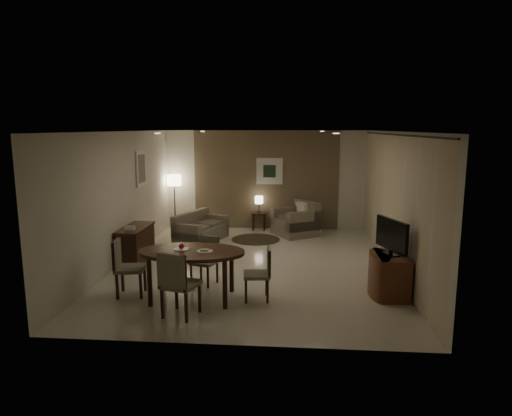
# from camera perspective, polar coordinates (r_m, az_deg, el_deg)

# --- Properties ---
(room_shell) EXTENTS (5.50, 7.00, 2.70)m
(room_shell) POSITION_cam_1_polar(r_m,az_deg,el_deg) (9.49, 0.10, 1.40)
(room_shell) COLOR beige
(room_shell) RESTS_ON ground
(taupe_accent) EXTENTS (3.96, 0.03, 2.70)m
(taupe_accent) POSITION_cam_1_polar(r_m,az_deg,el_deg) (12.54, 1.24, 3.51)
(taupe_accent) COLOR brown
(taupe_accent) RESTS_ON wall_back
(curtain_wall) EXTENTS (0.08, 6.70, 2.58)m
(curtain_wall) POSITION_cam_1_polar(r_m,az_deg,el_deg) (9.27, 16.64, 0.58)
(curtain_wall) COLOR beige
(curtain_wall) RESTS_ON wall_right
(curtain_rod) EXTENTS (0.03, 6.80, 0.03)m
(curtain_rod) POSITION_cam_1_polar(r_m,az_deg,el_deg) (9.16, 17.06, 8.76)
(curtain_rod) COLOR black
(curtain_rod) RESTS_ON wall_right
(art_back_frame) EXTENTS (0.72, 0.03, 0.72)m
(art_back_frame) POSITION_cam_1_polar(r_m,az_deg,el_deg) (12.48, 1.70, 4.63)
(art_back_frame) COLOR silver
(art_back_frame) RESTS_ON wall_back
(art_back_canvas) EXTENTS (0.34, 0.01, 0.34)m
(art_back_canvas) POSITION_cam_1_polar(r_m,az_deg,el_deg) (12.47, 1.70, 4.62)
(art_back_canvas) COLOR #1B311B
(art_back_canvas) RESTS_ON wall_back
(art_left_frame) EXTENTS (0.03, 0.60, 0.80)m
(art_left_frame) POSITION_cam_1_polar(r_m,az_deg,el_deg) (10.77, -14.17, 4.80)
(art_left_frame) COLOR silver
(art_left_frame) RESTS_ON wall_left
(art_left_canvas) EXTENTS (0.01, 0.46, 0.64)m
(art_left_canvas) POSITION_cam_1_polar(r_m,az_deg,el_deg) (10.77, -14.10, 4.81)
(art_left_canvas) COLOR gray
(art_left_canvas) RESTS_ON wall_left
(downlight_nl) EXTENTS (0.10, 0.10, 0.01)m
(downlight_nl) POSITION_cam_1_polar(r_m,az_deg,el_deg) (7.47, -12.21, 9.12)
(downlight_nl) COLOR white
(downlight_nl) RESTS_ON ceiling
(downlight_nr) EXTENTS (0.10, 0.10, 0.01)m
(downlight_nr) POSITION_cam_1_polar(r_m,az_deg,el_deg) (7.18, 9.99, 9.17)
(downlight_nr) COLOR white
(downlight_nr) RESTS_ON ceiling
(downlight_fl) EXTENTS (0.10, 0.10, 0.01)m
(downlight_fl) POSITION_cam_1_polar(r_m,az_deg,el_deg) (10.97, -6.70, 9.50)
(downlight_fl) COLOR white
(downlight_fl) RESTS_ON ceiling
(downlight_fr) EXTENTS (0.10, 0.10, 0.01)m
(downlight_fr) POSITION_cam_1_polar(r_m,az_deg,el_deg) (10.77, 8.27, 9.45)
(downlight_fr) COLOR white
(downlight_fr) RESTS_ON ceiling
(console_desk) EXTENTS (0.48, 1.20, 0.75)m
(console_desk) POSITION_cam_1_polar(r_m,az_deg,el_deg) (9.82, -14.78, -4.45)
(console_desk) COLOR #412915
(console_desk) RESTS_ON floor
(telephone) EXTENTS (0.20, 0.14, 0.09)m
(telephone) POSITION_cam_1_polar(r_m,az_deg,el_deg) (9.45, -15.50, -2.40)
(telephone) COLOR white
(telephone) RESTS_ON console_desk
(tv_cabinet) EXTENTS (0.48, 0.90, 0.70)m
(tv_cabinet) POSITION_cam_1_polar(r_m,az_deg,el_deg) (8.01, 16.50, -8.02)
(tv_cabinet) COLOR brown
(tv_cabinet) RESTS_ON floor
(flat_tv) EXTENTS (0.36, 0.85, 0.60)m
(flat_tv) POSITION_cam_1_polar(r_m,az_deg,el_deg) (7.83, 16.60, -3.35)
(flat_tv) COLOR black
(flat_tv) RESTS_ON tv_cabinet
(dining_table) EXTENTS (1.73, 1.08, 0.81)m
(dining_table) POSITION_cam_1_polar(r_m,az_deg,el_deg) (7.59, -7.96, -8.27)
(dining_table) COLOR #412915
(dining_table) RESTS_ON floor
(chair_near) EXTENTS (0.60, 0.60, 1.00)m
(chair_near) POSITION_cam_1_polar(r_m,az_deg,el_deg) (6.92, -9.40, -9.28)
(chair_near) COLOR gray
(chair_near) RESTS_ON floor
(chair_far) EXTENTS (0.52, 0.52, 0.84)m
(chair_far) POSITION_cam_1_polar(r_m,az_deg,el_deg) (8.23, -6.50, -6.64)
(chair_far) COLOR gray
(chair_far) RESTS_ON floor
(chair_left) EXTENTS (0.52, 0.52, 0.95)m
(chair_left) POSITION_cam_1_polar(r_m,az_deg,el_deg) (7.92, -15.39, -7.21)
(chair_left) COLOR gray
(chair_left) RESTS_ON floor
(chair_right) EXTENTS (0.46, 0.46, 0.86)m
(chair_right) POSITION_cam_1_polar(r_m,az_deg,el_deg) (7.47, 0.06, -8.25)
(chair_right) COLOR gray
(chair_right) RESTS_ON floor
(plate_a) EXTENTS (0.26, 0.26, 0.02)m
(plate_a) POSITION_cam_1_polar(r_m,az_deg,el_deg) (7.56, -9.29, -5.11)
(plate_a) COLOR white
(plate_a) RESTS_ON dining_table
(plate_b) EXTENTS (0.26, 0.26, 0.02)m
(plate_b) POSITION_cam_1_polar(r_m,az_deg,el_deg) (7.38, -6.45, -5.42)
(plate_b) COLOR white
(plate_b) RESTS_ON dining_table
(fruit_apple) EXTENTS (0.09, 0.09, 0.09)m
(fruit_apple) POSITION_cam_1_polar(r_m,az_deg,el_deg) (7.54, -9.30, -4.72)
(fruit_apple) COLOR red
(fruit_apple) RESTS_ON plate_a
(napkin) EXTENTS (0.12, 0.08, 0.03)m
(napkin) POSITION_cam_1_polar(r_m,az_deg,el_deg) (7.37, -6.45, -5.25)
(napkin) COLOR white
(napkin) RESTS_ON plate_b
(round_rug) EXTENTS (1.22, 1.22, 0.01)m
(round_rug) POSITION_cam_1_polar(r_m,az_deg,el_deg) (11.48, -0.05, -3.93)
(round_rug) COLOR #382E1F
(round_rug) RESTS_ON floor
(sofa) EXTENTS (1.67, 1.22, 0.71)m
(sofa) POSITION_cam_1_polar(r_m,az_deg,el_deg) (11.33, -6.86, -2.37)
(sofa) COLOR gray
(sofa) RESTS_ON floor
(armchair) EXTENTS (1.31, 1.33, 0.88)m
(armchair) POSITION_cam_1_polar(r_m,az_deg,el_deg) (11.90, 4.91, -1.33)
(armchair) COLOR gray
(armchair) RESTS_ON floor
(side_table) EXTENTS (0.38, 0.38, 0.49)m
(side_table) POSITION_cam_1_polar(r_m,az_deg,el_deg) (12.50, 0.37, -1.66)
(side_table) COLOR #311A10
(side_table) RESTS_ON floor
(table_lamp) EXTENTS (0.22, 0.22, 0.50)m
(table_lamp) POSITION_cam_1_polar(r_m,az_deg,el_deg) (12.41, 0.38, 0.57)
(table_lamp) COLOR #FFEAC1
(table_lamp) RESTS_ON side_table
(floor_lamp) EXTENTS (0.38, 0.38, 1.51)m
(floor_lamp) POSITION_cam_1_polar(r_m,az_deg,el_deg) (12.71, -10.12, 0.73)
(floor_lamp) COLOR #FFE5B7
(floor_lamp) RESTS_ON floor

